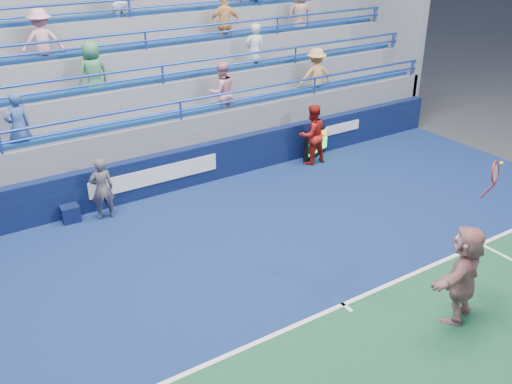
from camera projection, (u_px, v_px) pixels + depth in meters
ground at (343, 305)px, 10.90m from camera, size 120.00×120.00×0.00m
sponsor_wall at (187, 167)px, 15.57m from camera, size 18.00×0.32×1.10m
bleacher_stand at (131, 99)px, 17.97m from camera, size 18.00×5.60×6.13m
serve_speed_board at (316, 143)px, 17.55m from camera, size 1.25×0.58×0.89m
judge_chair at (70, 212)px, 13.85m from camera, size 0.45×0.45×0.76m
tennis_player at (463, 274)px, 10.17m from camera, size 1.85×1.08×3.05m
line_judge at (102, 189)px, 13.75m from camera, size 0.60×0.42×1.58m
ball_girl at (312, 135)px, 16.86m from camera, size 0.90×0.71×1.82m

